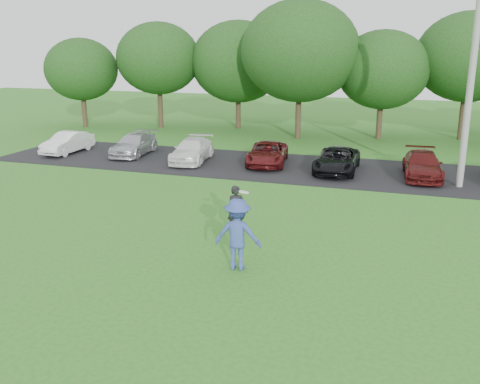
% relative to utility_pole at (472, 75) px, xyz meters
% --- Properties ---
extents(ground, '(100.00, 100.00, 0.00)m').
position_rel_utility_pole_xyz_m(ground, '(-7.20, -11.63, -4.69)').
color(ground, '#287120').
rests_on(ground, ground).
extents(parking_lot, '(32.00, 6.50, 0.03)m').
position_rel_utility_pole_xyz_m(parking_lot, '(-7.20, 1.37, -4.67)').
color(parking_lot, black).
rests_on(parking_lot, ground).
extents(utility_pole, '(0.28, 0.28, 9.37)m').
position_rel_utility_pole_xyz_m(utility_pole, '(0.00, 0.00, 0.00)').
color(utility_pole, gray).
rests_on(utility_pole, ground).
extents(frisbee_player, '(1.35, 0.87, 2.23)m').
position_rel_utility_pole_xyz_m(frisbee_player, '(-6.29, -11.11, -3.70)').
color(frisbee_player, '#354A98').
rests_on(frisbee_player, ground).
extents(camera_bystander, '(0.69, 0.62, 1.58)m').
position_rel_utility_pole_xyz_m(camera_bystander, '(-7.22, -8.47, -3.89)').
color(camera_bystander, black).
rests_on(camera_bystander, ground).
extents(parked_cars, '(27.75, 4.76, 1.16)m').
position_rel_utility_pole_xyz_m(parked_cars, '(-6.99, 1.28, -4.09)').
color(parked_cars, white).
rests_on(parked_cars, parking_lot).
extents(tree_row, '(42.39, 9.85, 8.64)m').
position_rel_utility_pole_xyz_m(tree_row, '(-5.69, 11.13, 0.22)').
color(tree_row, '#38281C').
rests_on(tree_row, ground).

